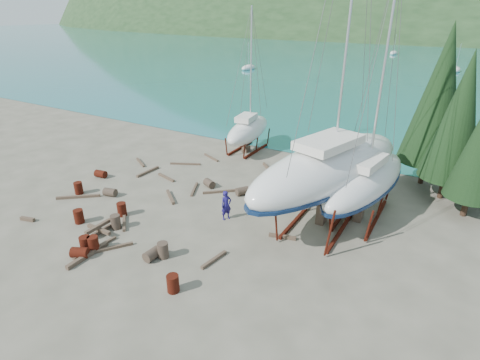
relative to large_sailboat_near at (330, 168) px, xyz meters
The scene contains 48 objects.
ground 8.96m from the large_sailboat_near, 141.20° to the right, with size 600.00×600.00×0.00m, color #555143.
bay_water 309.91m from the large_sailboat_near, 91.19° to the left, with size 700.00×700.00×0.00m, color #166670.
far_hill 314.90m from the large_sailboat_near, 91.17° to the left, with size 800.00×360.00×110.00m, color #1C3319.
far_house_left 196.40m from the large_sailboat_near, 109.77° to the left, with size 6.60×5.60×5.60m.
far_house_center 186.70m from the large_sailboat_near, 98.14° to the left, with size 6.60×5.60×5.60m.
cypress_near_right 9.42m from the large_sailboat_near, 48.39° to the left, with size 3.60×3.60×10.00m.
cypress_back_left 10.44m from the large_sailboat_near, 62.68° to the left, with size 4.14×4.14×11.50m.
moored_boat_left 65.90m from the large_sailboat_near, 123.62° to the left, with size 2.00×5.00×6.05m.
moored_boat_mid 74.97m from the large_sailboat_near, 87.28° to the left, with size 2.00×5.00×6.05m.
moored_boat_far 105.85m from the large_sailboat_near, 97.85° to the left, with size 2.00×5.00×6.05m.
large_sailboat_near is the anchor object (origin of this frame).
large_sailboat_far 2.47m from the large_sailboat_near, 34.78° to the left, with size 4.38×10.20×15.62m.
small_sailboat_shore 13.41m from the large_sailboat_near, 140.82° to the left, with size 3.41×8.00×12.39m.
worker 6.70m from the large_sailboat_near, 148.24° to the right, with size 0.70×0.46×1.92m, color navy.
drum_1 11.34m from the large_sailboat_near, 126.08° to the right, with size 0.58×0.58×0.88m, color #2D2823.
drum_2 17.80m from the large_sailboat_near, behind, with size 0.58×0.58×0.88m, color #5A1B0F.
drum_3 14.13m from the large_sailboat_near, 134.39° to the right, with size 0.58×0.58×0.88m, color #5A1B0F.
drum_4 6.58m from the large_sailboat_near, 134.35° to the left, with size 0.58×0.58×0.88m, color #5A1B0F.
drum_7 11.29m from the large_sailboat_near, 110.64° to the right, with size 0.58×0.58×0.88m, color #5A1B0F.
drum_8 17.52m from the large_sailboat_near, 160.92° to the right, with size 0.58×0.58×0.88m, color #5A1B0F.
drum_9 9.45m from the large_sailboat_near, behind, with size 0.58×0.58×0.88m, color #2D2823.
drum_10 15.61m from the large_sailboat_near, 147.19° to the right, with size 0.58×0.58×0.88m, color #5A1B0F.
drum_11 6.91m from the large_sailboat_near, behind, with size 0.58×0.58×0.88m, color #2D2823.
drum_12 14.83m from the large_sailboat_near, 132.68° to the right, with size 0.58×0.58×0.88m, color #5A1B0F.
drum_13 14.54m from the large_sailboat_near, 134.85° to the right, with size 0.58×0.58×0.88m, color #5A1B0F.
drum_14 13.26m from the large_sailboat_near, 150.78° to the right, with size 0.58×0.58×0.88m, color #5A1B0F.
drum_15 15.21m from the large_sailboat_near, 161.32° to the right, with size 0.58×0.58×0.88m, color #2D2823.
drum_16 13.24m from the large_sailboat_near, 143.84° to the right, with size 0.58×0.58×0.88m, color #2D2823.
drum_17 10.75m from the large_sailboat_near, 125.60° to the right, with size 0.58×0.58×0.88m, color #2D2823.
timber_1 5.02m from the large_sailboat_near, 110.79° to the right, with size 0.19×1.58×0.19m, color brown.
timber_2 15.11m from the large_sailboat_near, behind, with size 0.19×2.34×0.19m, color brown.
timber_3 14.17m from the large_sailboat_near, 134.98° to the right, with size 0.15×2.63×0.15m, color brown.
timber_4 13.16m from the large_sailboat_near, behind, with size 0.17×1.98×0.17m, color brown.
timber_5 13.69m from the large_sailboat_near, 133.71° to the right, with size 0.16×3.02×0.16m, color brown.
timber_6 9.23m from the large_sailboat_near, 141.39° to the left, with size 0.19×2.09×0.19m, color brown.
timber_7 8.78m from the large_sailboat_near, 115.57° to the right, with size 0.17×1.82×0.17m, color brown.
timber_8 11.12m from the large_sailboat_near, 164.34° to the right, with size 0.19×2.11×0.19m, color brown.
timber_9 13.58m from the large_sailboat_near, 157.67° to the left, with size 0.15×2.17×0.15m, color brown.
timber_10 8.27m from the large_sailboat_near, behind, with size 0.16×2.89×0.16m, color brown.
timber_11 10.17m from the large_sailboat_near, behind, with size 0.15×2.13×0.15m, color brown.
timber_12 13.00m from the large_sailboat_near, 146.43° to the right, with size 0.17×2.14×0.17m, color brown.
timber_13 18.96m from the large_sailboat_near, 148.30° to the right, with size 0.22×0.97×0.22m, color brown.
timber_14 17.27m from the large_sailboat_near, 158.74° to the right, with size 0.18×2.94×0.18m, color brown.
timber_15 13.90m from the large_sailboat_near, 168.74° to the left, with size 0.15×2.61×0.15m, color brown.
timber_16 14.49m from the large_sailboat_near, 132.34° to the right, with size 0.23×2.61×0.23m, color brown.
timber_17 17.12m from the large_sailboat_near, behind, with size 0.16×2.11×0.16m, color brown.
timber_pile_fore 14.13m from the large_sailboat_near, 141.60° to the right, with size 1.80×1.80×0.60m.
timber_pile_aft 5.57m from the large_sailboat_near, 158.18° to the left, with size 1.80×1.80×0.60m.
Camera 1 is at (12.32, -15.31, 11.98)m, focal length 28.00 mm.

